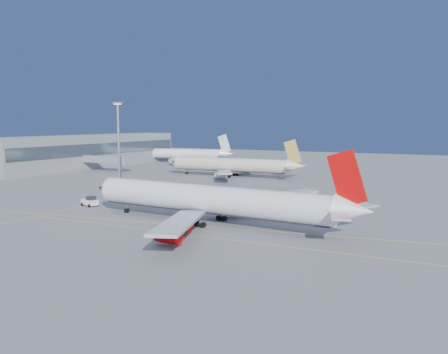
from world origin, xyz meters
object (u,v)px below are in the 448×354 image
airliner_etihad (233,165)px  airliner_third (182,154)px  airliner_virgin (213,200)px  pushback_tug (90,202)px  light_mast (118,136)px

airliner_etihad → airliner_third: size_ratio=1.02×
airliner_virgin → pushback_tug: size_ratio=13.52×
airliner_etihad → pushback_tug: airliner_etihad is taller
airliner_virgin → airliner_third: bearing=129.3°
light_mast → airliner_third: bearing=108.3°
airliner_virgin → airliner_third: (-90.02, 130.37, -0.45)m
pushback_tug → light_mast: (-23.66, 40.29, 15.31)m
airliner_etihad → airliner_third: 71.88m
airliner_etihad → light_mast: (-25.41, -37.03, 11.94)m
airliner_etihad → light_mast: 46.47m
airliner_virgin → light_mast: light_mast is taller
airliner_virgin → airliner_third: size_ratio=1.20×
airliner_etihad → pushback_tug: 77.41m
pushback_tug → airliner_virgin: bearing=6.8°
pushback_tug → airliner_third: bearing=126.7°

